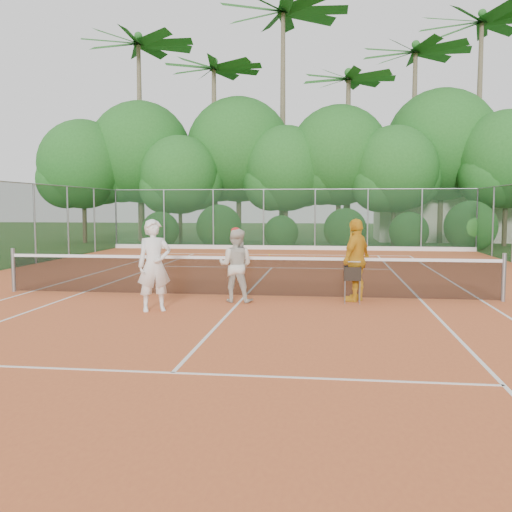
{
  "coord_description": "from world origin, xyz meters",
  "views": [
    {
      "loc": [
        2.0,
        -13.43,
        2.18
      ],
      "look_at": [
        0.42,
        -1.2,
        1.1
      ],
      "focal_mm": 40.0,
      "sensor_mm": 36.0,
      "label": 1
    }
  ],
  "objects": [
    {
      "name": "ground",
      "position": [
        0.0,
        0.0,
        0.0
      ],
      "size": [
        120.0,
        120.0,
        0.0
      ],
      "primitive_type": "plane",
      "color": "#254719",
      "rests_on": "ground"
    },
    {
      "name": "clay_court",
      "position": [
        0.0,
        0.0,
        0.01
      ],
      "size": [
        18.0,
        36.0,
        0.02
      ],
      "primitive_type": "cube",
      "color": "#C85D2E",
      "rests_on": "ground"
    },
    {
      "name": "club_building",
      "position": [
        9.0,
        24.0,
        1.5
      ],
      "size": [
        8.0,
        5.0,
        3.0
      ],
      "primitive_type": "cube",
      "color": "beige",
      "rests_on": "ground"
    },
    {
      "name": "tennis_net",
      "position": [
        0.0,
        0.0,
        0.53
      ],
      "size": [
        11.97,
        0.1,
        1.1
      ],
      "color": "gray",
      "rests_on": "clay_court"
    },
    {
      "name": "player_white",
      "position": [
        -1.57,
        -2.15,
        0.97
      ],
      "size": [
        0.82,
        0.72,
        1.89
      ],
      "primitive_type": "imported",
      "rotation": [
        0.0,
        0.0,
        0.49
      ],
      "color": "white",
      "rests_on": "clay_court"
    },
    {
      "name": "player_center_grp",
      "position": [
        -0.09,
        -0.82,
        0.85
      ],
      "size": [
        0.87,
        0.71,
        1.69
      ],
      "color": "beige",
      "rests_on": "clay_court"
    },
    {
      "name": "player_yellow",
      "position": [
        2.62,
        -0.36,
        0.96
      ],
      "size": [
        0.94,
        1.18,
        1.88
      ],
      "primitive_type": "imported",
      "rotation": [
        0.0,
        0.0,
        -2.09
      ],
      "color": "gold",
      "rests_on": "clay_court"
    },
    {
      "name": "ball_hopper",
      "position": [
        2.52,
        -0.66,
        0.67
      ],
      "size": [
        0.36,
        0.36,
        0.83
      ],
      "rotation": [
        0.0,
        0.0,
        0.28
      ],
      "color": "gray",
      "rests_on": "clay_court"
    },
    {
      "name": "stray_ball_a",
      "position": [
        -0.61,
        11.4,
        0.05
      ],
      "size": [
        0.07,
        0.07,
        0.07
      ],
      "primitive_type": "sphere",
      "color": "yellow",
      "rests_on": "clay_court"
    },
    {
      "name": "stray_ball_b",
      "position": [
        1.39,
        10.27,
        0.05
      ],
      "size": [
        0.07,
        0.07,
        0.07
      ],
      "primitive_type": "sphere",
      "color": "#CFEB36",
      "rests_on": "clay_court"
    },
    {
      "name": "stray_ball_c",
      "position": [
        4.1,
        9.51,
        0.05
      ],
      "size": [
        0.07,
        0.07,
        0.07
      ],
      "primitive_type": "sphere",
      "color": "#BFE234",
      "rests_on": "clay_court"
    },
    {
      "name": "court_markings",
      "position": [
        0.0,
        0.0,
        0.02
      ],
      "size": [
        11.03,
        23.83,
        0.01
      ],
      "color": "white",
      "rests_on": "clay_court"
    },
    {
      "name": "fence_back",
      "position": [
        0.0,
        15.0,
        1.52
      ],
      "size": [
        18.07,
        0.07,
        3.0
      ],
      "color": "#19381E",
      "rests_on": "clay_court"
    },
    {
      "name": "tropical_treeline",
      "position": [
        1.43,
        20.22,
        5.11
      ],
      "size": [
        32.1,
        8.49,
        15.03
      ],
      "color": "brown",
      "rests_on": "ground"
    }
  ]
}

